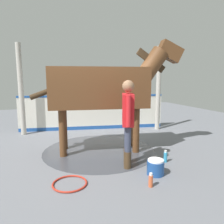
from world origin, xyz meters
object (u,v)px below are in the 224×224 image
object	(u,v)px
horse	(104,87)
bottle_shampoo	(165,157)
handler	(128,117)
hose_coil	(70,183)
bottle_spray	(151,180)
wash_bucket	(156,167)

from	to	relation	value
horse	bottle_shampoo	size ratio (longest dim) A/B	13.71
handler	hose_coil	xyz separation A→B (m)	(1.24, 0.37, -1.00)
horse	hose_coil	xyz separation A→B (m)	(1.10, 1.44, -1.55)
bottle_spray	hose_coil	size ratio (longest dim) A/B	0.41
wash_bucket	hose_coil	xyz separation A→B (m)	(1.57, -0.18, -0.13)
bottle_shampoo	hose_coil	size ratio (longest dim) A/B	0.44
horse	bottle_spray	xyz separation A→B (m)	(-0.14, 1.99, -1.46)
handler	wash_bucket	bearing A→B (deg)	143.58
handler	bottle_shampoo	size ratio (longest dim) A/B	6.61
hose_coil	handler	bearing A→B (deg)	-163.59
handler	bottle_spray	bearing A→B (deg)	113.07
handler	hose_coil	size ratio (longest dim) A/B	2.93
hose_coil	bottle_shampoo	bearing A→B (deg)	-173.01
horse	bottle_spray	distance (m)	2.47
horse	hose_coil	distance (m)	2.39
horse	bottle_spray	size ratio (longest dim) A/B	14.89
handler	hose_coil	world-z (taller)	handler
bottle_shampoo	hose_coil	distance (m)	2.10
horse	handler	bearing A→B (deg)	-71.44
bottle_spray	bottle_shampoo	bearing A→B (deg)	-136.16
bottle_shampoo	handler	bearing A→B (deg)	-7.37
handler	bottle_shampoo	distance (m)	1.24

